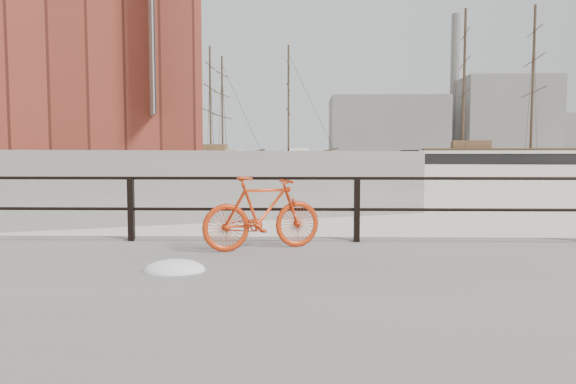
% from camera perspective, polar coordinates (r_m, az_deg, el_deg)
% --- Properties ---
extents(far_quay, '(78.44, 148.07, 1.80)m').
position_cam_1_polar(far_quay, '(87.59, -22.57, 3.26)').
color(far_quay, gray).
rests_on(far_quay, ground).
extents(bicycle, '(1.69, 0.91, 1.04)m').
position_cam_1_polar(bicycle, '(7.24, -2.83, -2.34)').
color(bicycle, red).
rests_on(bicycle, promenade).
extents(barque_black, '(56.66, 26.83, 31.18)m').
position_cam_1_polar(barque_black, '(107.90, 25.31, 2.80)').
color(barque_black, black).
rests_on(barque_black, ground).
extents(schooner_mid, '(28.40, 12.64, 20.28)m').
position_cam_1_polar(schooner_mid, '(84.22, -4.29, 2.93)').
color(schooner_mid, silver).
rests_on(schooner_mid, ground).
extents(schooner_left, '(26.07, 14.39, 18.81)m').
position_cam_1_polar(schooner_left, '(88.10, -10.78, 2.92)').
color(schooner_left, beige).
rests_on(schooner_left, ground).
extents(workboat_far, '(11.45, 9.31, 7.00)m').
position_cam_1_polar(workboat_far, '(61.77, -22.78, 2.21)').
color(workboat_far, black).
rests_on(workboat_far, ground).
extents(apartment_mustard, '(26.02, 22.15, 22.20)m').
position_cam_1_polar(apartment_mustard, '(55.91, -26.26, 15.25)').
color(apartment_mustard, gold).
rests_on(apartment_mustard, far_quay).
extents(apartment_cream, '(24.16, 21.40, 21.20)m').
position_cam_1_polar(apartment_cream, '(78.44, -24.55, 11.58)').
color(apartment_cream, beige).
rests_on(apartment_cream, far_quay).
extents(apartment_grey, '(26.02, 22.15, 23.20)m').
position_cam_1_polar(apartment_grey, '(100.35, -23.68, 10.45)').
color(apartment_grey, gray).
rests_on(apartment_grey, far_quay).
extents(apartment_brick, '(27.87, 22.90, 21.20)m').
position_cam_1_polar(apartment_brick, '(123.11, -23.08, 8.76)').
color(apartment_brick, brown).
rests_on(apartment_brick, far_quay).
extents(industrial_west, '(32.00, 18.00, 18.00)m').
position_cam_1_polar(industrial_west, '(150.18, 10.89, 6.81)').
color(industrial_west, gray).
rests_on(industrial_west, ground).
extents(industrial_mid, '(26.00, 20.00, 24.00)m').
position_cam_1_polar(industrial_mid, '(164.44, 22.84, 7.37)').
color(industrial_mid, gray).
rests_on(industrial_mid, ground).
extents(industrial_east, '(20.00, 16.00, 14.00)m').
position_cam_1_polar(industrial_east, '(178.26, 29.14, 5.28)').
color(industrial_east, gray).
rests_on(industrial_east, ground).
extents(smokestack, '(2.80, 2.80, 44.00)m').
position_cam_1_polar(smokestack, '(165.92, 18.03, 10.92)').
color(smokestack, gray).
rests_on(smokestack, ground).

